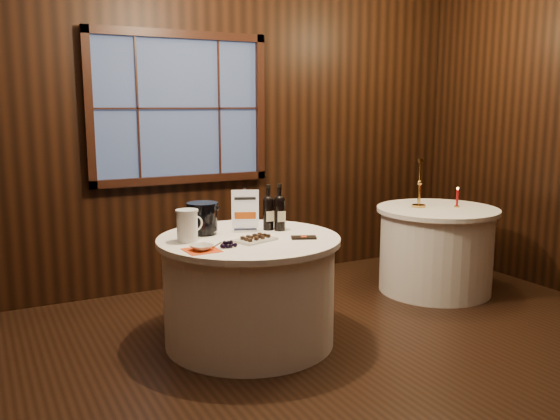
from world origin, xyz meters
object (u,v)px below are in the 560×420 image
glass_pitcher (188,225)px  red_candle (457,199)px  side_table (436,249)px  chocolate_box (304,237)px  main_table (249,290)px  grape_bunch (228,244)px  port_bottle_right (280,210)px  cracker_bowl (202,247)px  brass_candlestick (419,190)px  port_bottle_left (268,210)px  ice_bucket (203,218)px  chocolate_plate (255,239)px  sign_stand (246,217)px

glass_pitcher → red_candle: bearing=-11.5°
side_table → chocolate_box: chocolate_box is taller
main_table → grape_bunch: (-0.25, -0.21, 0.40)m
port_bottle_right → cracker_bowl: 0.80m
port_bottle_right → brass_candlestick: (1.58, 0.31, 0.01)m
side_table → red_candle: bearing=-16.8°
grape_bunch → chocolate_box: bearing=-0.6°
side_table → port_bottle_left: bearing=-175.3°
ice_bucket → grape_bunch: bearing=-89.4°
chocolate_plate → red_candle: 2.22m
glass_pitcher → sign_stand: bearing=-2.5°
side_table → ice_bucket: size_ratio=4.74×
side_table → brass_candlestick: brass_candlestick is taller
port_bottle_left → grape_bunch: bearing=-135.0°
side_table → ice_bucket: (-2.25, -0.06, 0.50)m
cracker_bowl → red_candle: bearing=10.1°
sign_stand → red_candle: bearing=25.1°
port_bottle_left → glass_pitcher: bearing=-165.0°
sign_stand → glass_pitcher: 0.49m
red_candle → glass_pitcher: bearing=-176.0°
main_table → cracker_bowl: size_ratio=9.27×
chocolate_plate → brass_candlestick: size_ratio=0.72×
chocolate_plate → grape_bunch: bearing=-160.5°
port_bottle_right → ice_bucket: size_ratio=1.51×
cracker_bowl → red_candle: red_candle is taller
main_table → cracker_bowl: cracker_bowl is taller
chocolate_box → grape_bunch: (-0.56, 0.01, 0.01)m
port_bottle_right → ice_bucket: (-0.55, 0.14, -0.03)m
ice_bucket → red_candle: (2.43, 0.01, -0.05)m
port_bottle_left → ice_bucket: 0.49m
port_bottle_left → red_candle: port_bottle_left is taller
sign_stand → glass_pitcher: bearing=-143.8°
sign_stand → ice_bucket: bearing=-167.9°
grape_bunch → brass_candlestick: (2.12, 0.62, 0.14)m
grape_bunch → cracker_bowl: 0.18m
ice_bucket → glass_pitcher: bearing=-134.9°
sign_stand → ice_bucket: sign_stand is taller
ice_bucket → grape_bunch: ice_bucket is taller
cracker_bowl → side_table: bearing=12.0°
side_table → grape_bunch: bearing=-167.1°
port_bottle_right → grape_bunch: (-0.54, -0.31, -0.13)m
sign_stand → chocolate_plate: size_ratio=1.01×
port_bottle_right → grape_bunch: size_ratio=1.94×
chocolate_box → chocolate_plate: bearing=-171.2°
side_table → port_bottle_left: (-1.77, -0.15, 0.53)m
grape_bunch → side_table: bearing=12.9°
ice_bucket → side_table: bearing=1.6°
port_bottle_right → cracker_bowl: port_bottle_right is taller
port_bottle_right → brass_candlestick: 1.61m
port_bottle_left → chocolate_plate: 0.40m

